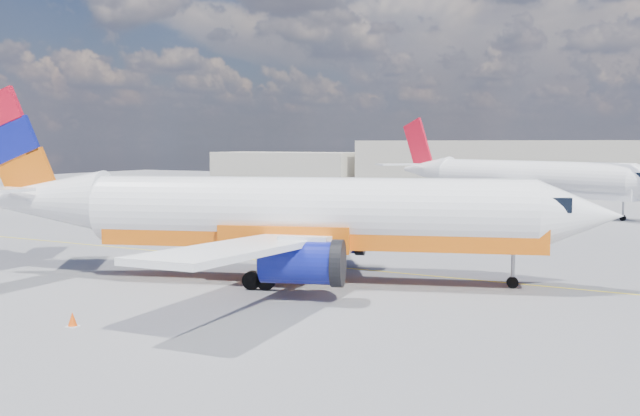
% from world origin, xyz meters
% --- Properties ---
extents(ground, '(240.00, 240.00, 0.00)m').
position_xyz_m(ground, '(0.00, 0.00, 0.00)').
color(ground, '#59595E').
rests_on(ground, ground).
extents(taxi_line, '(70.00, 0.15, 0.01)m').
position_xyz_m(taxi_line, '(0.00, 3.00, 0.01)').
color(taxi_line, yellow).
rests_on(taxi_line, ground).
extents(terminal_main, '(70.00, 14.00, 8.00)m').
position_xyz_m(terminal_main, '(5.00, 75.00, 4.00)').
color(terminal_main, beige).
rests_on(terminal_main, ground).
extents(terminal_annex, '(26.00, 10.00, 6.00)m').
position_xyz_m(terminal_annex, '(-45.00, 72.00, 3.00)').
color(terminal_annex, beige).
rests_on(terminal_annex, ground).
extents(main_jet, '(36.41, 27.65, 11.06)m').
position_xyz_m(main_jet, '(-1.17, -2.12, 3.69)').
color(main_jet, white).
rests_on(main_jet, ground).
extents(second_jet, '(35.26, 26.54, 10.87)m').
position_xyz_m(second_jet, '(1.54, 44.54, 3.62)').
color(second_jet, white).
rests_on(second_jet, ground).
extents(traffic_cone, '(0.45, 0.45, 0.63)m').
position_xyz_m(traffic_cone, '(-4.14, -14.91, 0.31)').
color(traffic_cone, white).
rests_on(traffic_cone, ground).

